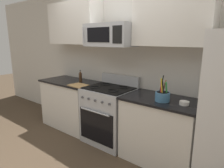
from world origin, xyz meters
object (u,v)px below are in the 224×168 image
object	(u,v)px
range_oven	(109,114)
bottle_soy	(80,77)
utensil_crock	(163,96)
prep_bowl	(184,103)
microwave	(110,35)
cutting_board	(79,85)

from	to	relation	value
range_oven	bottle_soy	size ratio (longest dim) A/B	4.94
range_oven	utensil_crock	world-z (taller)	utensil_crock
prep_bowl	microwave	bearing A→B (deg)	175.77
cutting_board	bottle_soy	size ratio (longest dim) A/B	1.50
range_oven	microwave	world-z (taller)	microwave
cutting_board	bottle_soy	world-z (taller)	bottle_soy
microwave	utensil_crock	distance (m)	1.23
microwave	bottle_soy	bearing A→B (deg)	178.09
range_oven	bottle_soy	world-z (taller)	bottle_soy
bottle_soy	prep_bowl	world-z (taller)	bottle_soy
prep_bowl	utensil_crock	bearing A→B (deg)	-174.15
utensil_crock	bottle_soy	xyz separation A→B (m)	(-1.67, 0.14, 0.03)
bottle_soy	prep_bowl	size ratio (longest dim) A/B	1.86
microwave	cutting_board	bearing A→B (deg)	-158.19
microwave	utensil_crock	bearing A→B (deg)	-7.07
microwave	prep_bowl	distance (m)	1.47
range_oven	bottle_soy	xyz separation A→B (m)	(-0.72, 0.05, 0.54)
bottle_soy	prep_bowl	bearing A→B (deg)	-3.36
microwave	utensil_crock	xyz separation A→B (m)	(0.95, -0.12, -0.77)
cutting_board	microwave	bearing A→B (deg)	21.81
utensil_crock	bottle_soy	world-z (taller)	utensil_crock
bottle_soy	microwave	bearing A→B (deg)	-1.91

